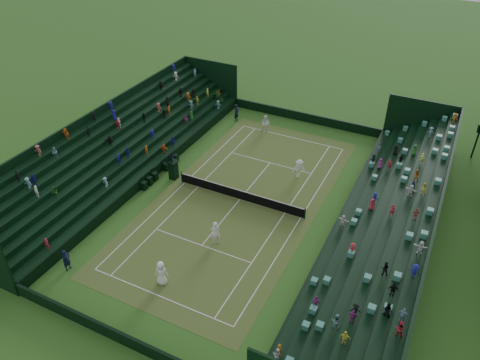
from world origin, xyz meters
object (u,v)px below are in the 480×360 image
at_px(player_far_west, 266,124).
at_px(player_far_east, 299,169).
at_px(player_near_west, 161,273).
at_px(tennis_net, 240,194).
at_px(player_near_east, 215,233).
at_px(umpire_chair, 173,167).

xyz_separation_m(player_far_west, player_far_east, (6.13, -6.43, -0.03)).
xyz_separation_m(player_near_west, player_far_east, (3.72, 16.24, -0.07)).
bearing_deg(player_near_west, tennis_net, -111.16).
relative_size(player_near_east, player_far_west, 1.09).
bearing_deg(player_far_west, player_far_east, -51.65).
distance_m(player_near_east, player_far_west, 17.87).
height_order(umpire_chair, player_far_east, umpire_chair).
bearing_deg(player_far_west, tennis_net, -81.50).
bearing_deg(player_far_east, player_far_west, 97.16).
xyz_separation_m(umpire_chair, player_far_west, (3.88, 11.63, -0.22)).
bearing_deg(player_near_east, player_far_west, -114.48).
bearing_deg(umpire_chair, player_near_east, -37.78).
bearing_deg(player_near_east, tennis_net, -118.56).
xyz_separation_m(tennis_net, player_far_east, (3.23, 5.40, 0.38)).
height_order(player_near_east, player_far_west, player_near_east).
xyz_separation_m(player_near_east, player_far_east, (2.45, 11.06, -0.11)).
relative_size(player_near_west, player_near_east, 0.96).
relative_size(umpire_chair, player_far_west, 1.44).
xyz_separation_m(umpire_chair, player_near_east, (7.56, -5.86, -0.14)).
xyz_separation_m(player_near_east, player_far_west, (-3.68, 17.49, -0.08)).
distance_m(umpire_chair, player_near_east, 9.56).
height_order(umpire_chair, player_far_west, umpire_chair).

